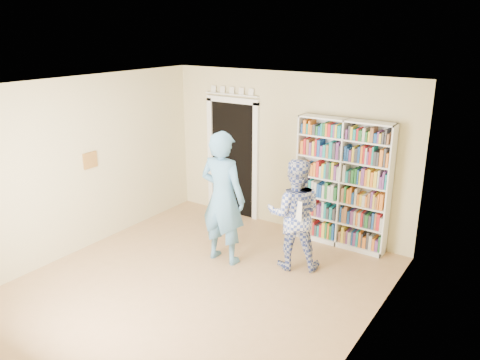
# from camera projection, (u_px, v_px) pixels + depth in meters

# --- Properties ---
(floor) EXTENTS (5.00, 5.00, 0.00)m
(floor) POSITION_uv_depth(u_px,v_px,m) (196.00, 287.00, 6.39)
(floor) COLOR #AB8052
(floor) RESTS_ON ground
(ceiling) EXTENTS (5.00, 5.00, 0.00)m
(ceiling) POSITION_uv_depth(u_px,v_px,m) (190.00, 87.00, 5.55)
(ceiling) COLOR white
(ceiling) RESTS_ON wall_back
(wall_back) EXTENTS (4.50, 0.00, 4.50)m
(wall_back) POSITION_uv_depth(u_px,v_px,m) (287.00, 152.00, 7.94)
(wall_back) COLOR beige
(wall_back) RESTS_ON floor
(wall_left) EXTENTS (0.00, 5.00, 5.00)m
(wall_left) POSITION_uv_depth(u_px,v_px,m) (79.00, 166.00, 7.16)
(wall_left) COLOR beige
(wall_left) RESTS_ON floor
(wall_right) EXTENTS (0.00, 5.00, 5.00)m
(wall_right) POSITION_uv_depth(u_px,v_px,m) (364.00, 235.00, 4.78)
(wall_right) COLOR beige
(wall_right) RESTS_ON floor
(bookshelf) EXTENTS (1.50, 0.28, 2.06)m
(bookshelf) POSITION_uv_depth(u_px,v_px,m) (342.00, 183.00, 7.34)
(bookshelf) COLOR white
(bookshelf) RESTS_ON floor
(doorway) EXTENTS (1.10, 0.08, 2.43)m
(doorway) POSITION_uv_depth(u_px,v_px,m) (233.00, 153.00, 8.56)
(doorway) COLOR black
(doorway) RESTS_ON floor
(wall_art) EXTENTS (0.03, 0.25, 0.25)m
(wall_art) POSITION_uv_depth(u_px,v_px,m) (90.00, 160.00, 7.29)
(wall_art) COLOR brown
(wall_art) RESTS_ON wall_left
(man_blue) EXTENTS (0.74, 0.49, 2.00)m
(man_blue) POSITION_uv_depth(u_px,v_px,m) (223.00, 198.00, 6.83)
(man_blue) COLOR #518BB6
(man_blue) RESTS_ON floor
(man_plaid) EXTENTS (0.99, 0.91, 1.65)m
(man_plaid) POSITION_uv_depth(u_px,v_px,m) (294.00, 214.00, 6.70)
(man_plaid) COLOR #33469C
(man_plaid) RESTS_ON floor
(paper_sheet) EXTENTS (0.21, 0.04, 0.29)m
(paper_sheet) POSITION_uv_depth(u_px,v_px,m) (296.00, 210.00, 6.42)
(paper_sheet) COLOR white
(paper_sheet) RESTS_ON man_plaid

